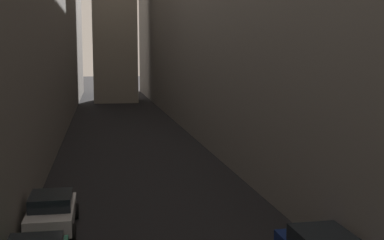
{
  "coord_description": "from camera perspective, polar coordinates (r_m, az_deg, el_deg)",
  "views": [
    {
      "loc": [
        -2.39,
        3.03,
        7.0
      ],
      "look_at": [
        0.0,
        16.06,
        5.31
      ],
      "focal_mm": 47.22,
      "sensor_mm": 36.0,
      "label": 1
    }
  ],
  "objects": [
    {
      "name": "ground_plane",
      "position": [
        45.58,
        -7.26,
        -1.63
      ],
      "size": [
        264.0,
        264.0,
        0.0
      ],
      "primitive_type": "plane",
      "color": "black"
    },
    {
      "name": "building_block_right",
      "position": [
        49.35,
        6.72,
        12.89
      ],
      "size": [
        12.88,
        108.0,
        23.77
      ],
      "primitive_type": "cube",
      "color": "slate",
      "rests_on": "ground"
    },
    {
      "name": "parked_car_left_far",
      "position": [
        21.32,
        -15.57,
        -9.92
      ],
      "size": [
        1.98,
        3.98,
        1.53
      ],
      "rotation": [
        0.0,
        0.0,
        1.57
      ],
      "color": "#B7B7BC",
      "rests_on": "ground"
    }
  ]
}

